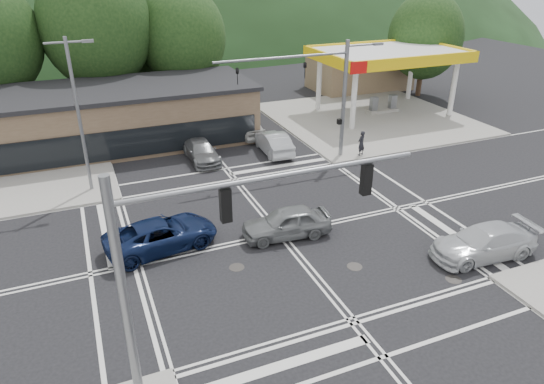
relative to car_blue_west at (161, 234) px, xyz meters
name	(u,v)px	position (x,y,z in m)	size (l,w,h in m)	color
ground	(280,234)	(5.78, -0.96, -0.75)	(120.00, 120.00, 0.00)	black
sidewalk_ne	(369,118)	(20.78, 14.04, -0.67)	(16.00, 16.00, 0.15)	gray
gas_station_canopy	(388,57)	(22.77, 15.03, 4.29)	(12.32, 8.34, 5.75)	silver
convenience_store	(360,70)	(25.78, 24.04, 1.15)	(10.00, 6.00, 3.80)	#846B4F
commercial_row	(87,121)	(-2.22, 16.04, 1.25)	(24.00, 8.00, 4.00)	brown
hill_north	(107,26)	(5.78, 89.04, -0.75)	(252.00, 126.00, 140.00)	black
tree_n_b	(96,25)	(-0.22, 23.04, 7.04)	(9.00, 9.00, 12.98)	#382619
tree_n_c	(182,37)	(6.78, 23.04, 5.74)	(7.60, 7.60, 10.87)	#382619
tree_n_e	(139,25)	(3.78, 27.04, 6.39)	(8.40, 8.40, 11.98)	#382619
tree_ne	(425,36)	(29.78, 19.04, 5.09)	(7.20, 7.20, 9.99)	#382619
streetlight_nw	(79,109)	(-2.66, 8.04, 4.30)	(2.50, 0.25, 9.00)	slate
signal_mast_ne	(328,87)	(12.73, 7.24, 4.32)	(11.65, 0.30, 8.00)	slate
signal_mast_sw	(187,260)	(-0.61, -9.16, 4.37)	(9.14, 0.28, 8.00)	slate
car_blue_west	(161,234)	(0.00, 0.00, 0.00)	(2.48, 5.39, 1.50)	#0E193D
car_grey_center	(286,223)	(6.01, -1.26, 0.02)	(1.81, 4.49, 1.53)	slate
car_silver_east	(484,242)	(13.78, -6.46, 0.00)	(2.09, 5.14, 1.49)	silver
car_queue_a	(273,142)	(9.88, 9.79, 0.02)	(1.64, 4.69, 1.55)	#A6A9AD
car_queue_b	(245,126)	(9.24, 13.92, 0.06)	(1.91, 4.74, 1.61)	beige
car_northbound	(201,151)	(4.71, 10.31, -0.08)	(1.89, 4.64, 1.35)	#5C5F61
pedestrian	(361,143)	(15.25, 6.63, 0.28)	(0.64, 0.42, 1.76)	black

